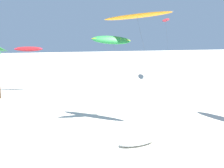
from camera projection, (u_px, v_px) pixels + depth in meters
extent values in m
cone|color=#33843D|center=(2.00, 49.00, 41.38)|extent=(2.04, 0.87, 1.23)
cone|color=#33843D|center=(1.00, 50.00, 42.08)|extent=(1.63, 1.88, 1.42)
ellipsoid|color=orange|center=(137.00, 16.00, 33.39)|extent=(7.73, 6.63, 1.40)
ellipsoid|color=white|center=(137.00, 16.00, 33.39)|extent=(7.34, 6.12, 1.09)
cylinder|color=#4C4C51|center=(149.00, 67.00, 33.11)|extent=(2.13, 3.56, 12.24)
ellipsoid|color=green|center=(111.00, 40.00, 33.45)|extent=(5.04, 1.36, 1.54)
ellipsoid|color=yellow|center=(111.00, 40.00, 33.44)|extent=(5.09, 0.56, 0.80)
cylinder|color=#4C4C51|center=(127.00, 82.00, 31.32)|extent=(2.01, 6.84, 9.29)
ellipsoid|color=red|center=(166.00, 20.00, 64.46)|extent=(4.43, 7.91, 1.72)
ellipsoid|color=black|center=(166.00, 20.00, 64.45)|extent=(3.46, 7.60, 1.26)
cylinder|color=#4C4C51|center=(168.00, 49.00, 62.19)|extent=(1.84, 6.94, 13.33)
ellipsoid|color=red|center=(28.00, 49.00, 49.52)|extent=(5.51, 2.69, 1.06)
ellipsoid|color=#EA5193|center=(28.00, 49.00, 49.52)|extent=(5.41, 2.05, 0.46)
cylinder|color=#4C4C51|center=(27.00, 70.00, 48.91)|extent=(0.87, 2.54, 7.30)
ellipsoid|color=white|center=(136.00, 142.00, 24.97)|extent=(3.65, 1.98, 0.44)
ellipsoid|color=black|center=(136.00, 142.00, 24.97)|extent=(1.73, 1.47, 0.26)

